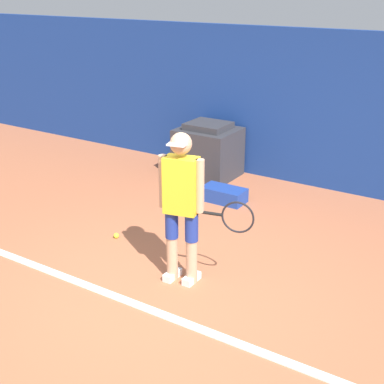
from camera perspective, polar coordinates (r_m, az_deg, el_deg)
The scene contains 7 objects.
ground_plane at distance 5.60m, azimuth -3.33°, elevation -10.83°, with size 24.00×24.00×0.00m, color #B76642.
back_wall at distance 8.36m, azimuth 12.31°, elevation 8.59°, with size 24.00×0.10×2.37m.
court_baseline at distance 5.40m, azimuth -5.18°, elevation -12.15°, with size 21.60×0.10×0.01m.
tennis_player at distance 5.41m, azimuth -0.99°, elevation -1.12°, with size 0.98×0.35×1.64m.
tennis_ball at distance 6.76m, azimuth -8.09°, elevation -4.62°, with size 0.07×0.07×0.07m.
covered_chair at distance 8.72m, azimuth 1.72°, elevation 4.39°, with size 0.92×0.82×0.89m.
equipment_bag at distance 7.79m, azimuth 3.41°, elevation -0.27°, with size 0.63×0.34×0.21m.
Camera 1 is at (2.81, -3.80, 2.99)m, focal length 50.00 mm.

